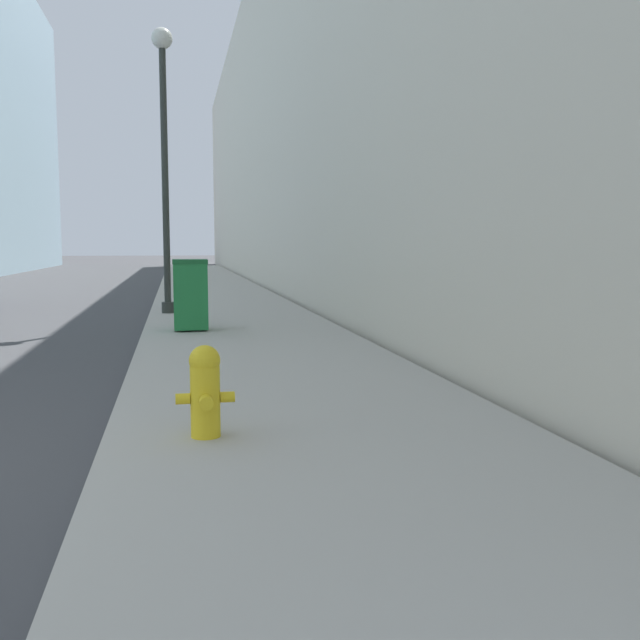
# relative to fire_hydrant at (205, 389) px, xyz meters

# --- Properties ---
(sidewalk_right) EXTENTS (3.73, 60.00, 0.15)m
(sidewalk_right) POSITION_rel_fire_hydrant_xyz_m (1.02, 17.27, -0.48)
(sidewalk_right) COLOR #ADA89E
(sidewalk_right) RESTS_ON ground
(building_right_stone) EXTENTS (12.00, 60.00, 12.94)m
(building_right_stone) POSITION_rel_fire_hydrant_xyz_m (8.99, 25.27, 5.92)
(building_right_stone) COLOR beige
(building_right_stone) RESTS_ON ground
(fire_hydrant) EXTENTS (0.49, 0.37, 0.77)m
(fire_hydrant) POSITION_rel_fire_hydrant_xyz_m (0.00, 0.00, 0.00)
(fire_hydrant) COLOR yellow
(fire_hydrant) RESTS_ON sidewalk_right
(trash_bin) EXTENTS (0.63, 0.64, 1.31)m
(trash_bin) POSITION_rel_fire_hydrant_xyz_m (0.03, 7.43, 0.27)
(trash_bin) COLOR #1E7538
(trash_bin) RESTS_ON sidewalk_right
(lamppost) EXTENTS (0.47, 0.47, 6.37)m
(lamppost) POSITION_rel_fire_hydrant_xyz_m (-0.42, 10.91, 3.59)
(lamppost) COLOR #2D332D
(lamppost) RESTS_ON sidewalk_right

